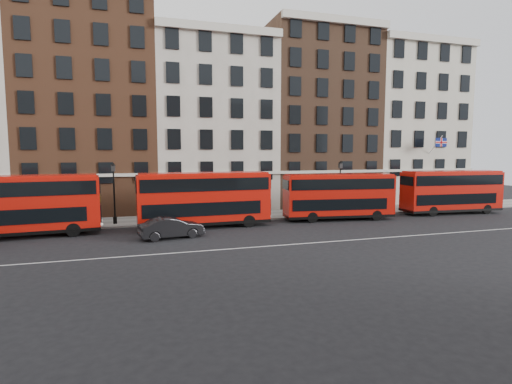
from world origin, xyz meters
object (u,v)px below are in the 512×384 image
object	(u,v)px
bus_d	(451,191)
car_front	(172,228)
bus_a	(20,204)
bus_b	(204,198)
traffic_light	(435,188)
bus_c	(338,195)

from	to	relation	value
bus_d	car_front	distance (m)	29.08
bus_a	bus_d	world-z (taller)	bus_a
bus_b	traffic_light	world-z (taller)	bus_b
bus_a	bus_c	xyz separation A→B (m)	(26.53, 0.01, -0.17)
bus_d	car_front	size ratio (longest dim) A/B	2.26
bus_b	bus_d	bearing A→B (deg)	-1.51
bus_c	traffic_light	distance (m)	13.51
bus_a	bus_d	distance (m)	39.56
bus_b	bus_c	distance (m)	12.72
traffic_light	bus_c	bearing A→B (deg)	-169.04
bus_a	bus_c	bearing A→B (deg)	-4.54
bus_d	traffic_light	size ratio (longest dim) A/B	3.28
bus_a	bus_d	size ratio (longest dim) A/B	1.05
bus_c	car_front	distance (m)	16.25
bus_d	traffic_light	bearing A→B (deg)	88.42
bus_a	traffic_light	xyz separation A→B (m)	(39.79, 2.58, -0.05)
bus_c	car_front	size ratio (longest dim) A/B	2.21
traffic_light	bus_a	bearing A→B (deg)	-176.30
bus_b	bus_d	size ratio (longest dim) A/B	1.04
bus_a	car_front	world-z (taller)	bus_a
car_front	traffic_light	bearing A→B (deg)	-89.00
car_front	bus_a	bearing A→B (deg)	60.90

